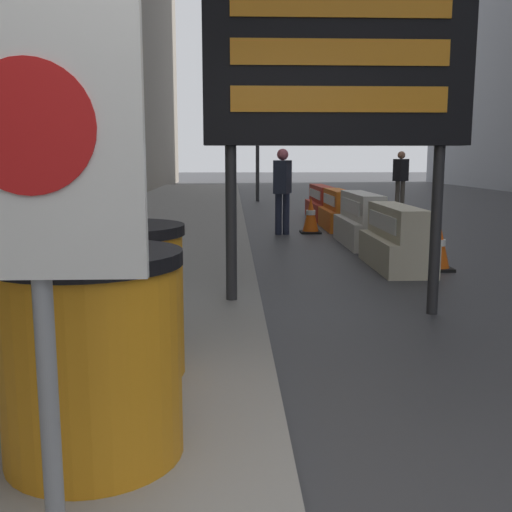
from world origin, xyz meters
TOP-DOWN VIEW (x-y plane):
  - barrel_drum_foreground at (-0.86, 0.76)m, footprint 0.79×0.79m
  - barrel_drum_middle at (-0.93, 1.75)m, footprint 0.79×0.79m
  - warning_sign at (-0.82, 0.02)m, footprint 0.63×0.08m
  - message_board at (0.66, 3.61)m, footprint 2.44×0.36m
  - jersey_barrier_cream at (1.88, 5.95)m, footprint 0.61×1.69m
  - jersey_barrier_white at (1.88, 8.08)m, footprint 0.61×1.87m
  - jersey_barrier_orange_near at (1.88, 10.35)m, footprint 0.56×1.65m
  - jersey_barrier_red_striped at (1.88, 12.54)m, footprint 0.52×2.17m
  - traffic_cone_near at (2.38, 5.75)m, footprint 0.35×0.35m
  - traffic_cone_mid at (1.24, 9.68)m, footprint 0.39×0.39m
  - traffic_light_near_curb at (0.59, 18.30)m, footprint 0.28×0.45m
  - pedestrian_worker at (0.68, 9.50)m, footprint 0.38×0.48m
  - pedestrian_passerby at (4.53, 15.23)m, footprint 0.49×0.47m

SIDE VIEW (x-z plane):
  - traffic_cone_near at x=2.38m, z-range -0.01..0.62m
  - traffic_cone_mid at x=1.24m, z-range -0.01..0.68m
  - jersey_barrier_red_striped at x=1.88m, z-range -0.05..0.74m
  - jersey_barrier_orange_near at x=1.88m, z-range -0.05..0.75m
  - jersey_barrier_cream at x=1.88m, z-range -0.05..0.77m
  - jersey_barrier_white at x=1.88m, z-range -0.05..0.81m
  - barrel_drum_foreground at x=-0.86m, z-range 0.16..1.05m
  - barrel_drum_middle at x=-0.93m, z-range 0.16..1.05m
  - pedestrian_worker at x=0.68m, z-range 0.14..1.74m
  - pedestrian_passerby at x=4.53m, z-range 0.15..1.77m
  - warning_sign at x=-0.82m, z-range 0.50..2.28m
  - message_board at x=0.66m, z-range 0.74..3.91m
  - traffic_light_near_curb at x=0.59m, z-range 0.80..4.32m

